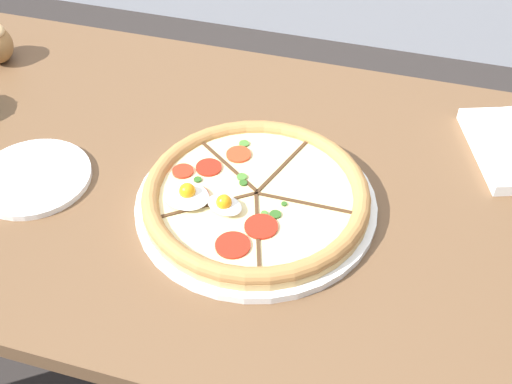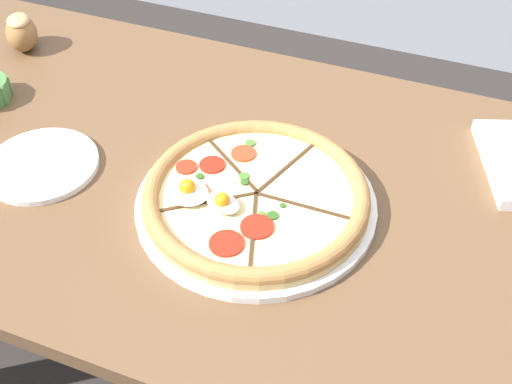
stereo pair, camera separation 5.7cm
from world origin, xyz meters
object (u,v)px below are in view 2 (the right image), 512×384
(bread_piece_near, at_px, (21,32))
(side_saucer, at_px, (42,165))
(pizza, at_px, (255,197))
(dining_table, at_px, (212,214))

(bread_piece_near, relative_size, side_saucer, 0.55)
(pizza, relative_size, bread_piece_near, 3.62)
(side_saucer, bearing_deg, bread_piece_near, 129.65)
(side_saucer, bearing_deg, pizza, 6.53)
(dining_table, xyz_separation_m, pizza, (0.10, -0.05, 0.12))
(bread_piece_near, bearing_deg, side_saucer, -50.35)
(pizza, distance_m, side_saucer, 0.35)
(pizza, xyz_separation_m, side_saucer, (-0.34, -0.04, -0.01))
(dining_table, relative_size, bread_piece_near, 16.31)
(pizza, bearing_deg, side_saucer, -173.47)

